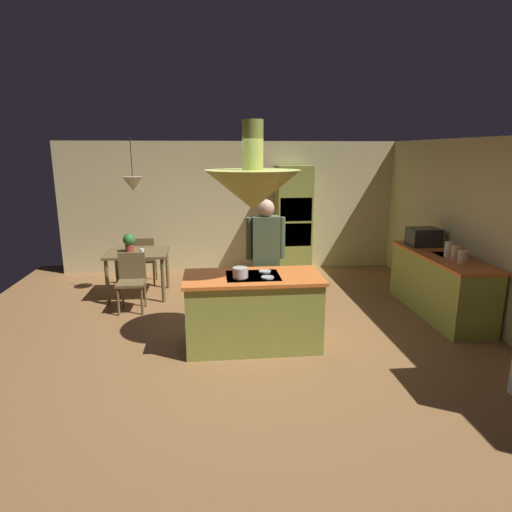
# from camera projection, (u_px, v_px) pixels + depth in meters

# --- Properties ---
(ground) EXTENTS (8.16, 8.16, 0.00)m
(ground) POSITION_uv_depth(u_px,v_px,m) (252.00, 338.00, 5.62)
(ground) COLOR olive
(wall_back) EXTENTS (6.80, 0.10, 2.55)m
(wall_back) POSITION_uv_depth(u_px,v_px,m) (235.00, 207.00, 8.65)
(wall_back) COLOR beige
(wall_back) RESTS_ON ground
(wall_right) EXTENTS (0.10, 7.20, 2.55)m
(wall_right) POSITION_uv_depth(u_px,v_px,m) (481.00, 231.00, 6.04)
(wall_right) COLOR beige
(wall_right) RESTS_ON ground
(kitchen_island) EXTENTS (1.67, 0.81, 0.92)m
(kitchen_island) POSITION_uv_depth(u_px,v_px,m) (253.00, 311.00, 5.32)
(kitchen_island) COLOR #939E42
(kitchen_island) RESTS_ON ground
(counter_run_right) EXTENTS (0.73, 2.05, 0.90)m
(counter_run_right) POSITION_uv_depth(u_px,v_px,m) (440.00, 284.00, 6.38)
(counter_run_right) COLOR #939E42
(counter_run_right) RESTS_ON ground
(oven_tower) EXTENTS (0.66, 0.62, 2.10)m
(oven_tower) POSITION_uv_depth(u_px,v_px,m) (293.00, 220.00, 8.43)
(oven_tower) COLOR #939E42
(oven_tower) RESTS_ON ground
(dining_table) EXTENTS (0.98, 0.86, 0.76)m
(dining_table) POSITION_uv_depth(u_px,v_px,m) (138.00, 258.00, 7.13)
(dining_table) COLOR brown
(dining_table) RESTS_ON ground
(person_at_island) EXTENTS (0.53, 0.23, 1.74)m
(person_at_island) POSITION_uv_depth(u_px,v_px,m) (266.00, 254.00, 5.87)
(person_at_island) COLOR tan
(person_at_island) RESTS_ON ground
(range_hood) EXTENTS (1.10, 1.10, 1.00)m
(range_hood) POSITION_uv_depth(u_px,v_px,m) (253.00, 187.00, 4.97)
(range_hood) COLOR #939E42
(pendant_light_over_table) EXTENTS (0.32, 0.32, 0.82)m
(pendant_light_over_table) POSITION_uv_depth(u_px,v_px,m) (133.00, 184.00, 6.85)
(pendant_light_over_table) COLOR beige
(chair_facing_island) EXTENTS (0.40, 0.40, 0.87)m
(chair_facing_island) POSITION_uv_depth(u_px,v_px,m) (132.00, 278.00, 6.54)
(chair_facing_island) COLOR brown
(chair_facing_island) RESTS_ON ground
(chair_by_back_wall) EXTENTS (0.40, 0.40, 0.87)m
(chair_by_back_wall) POSITION_uv_depth(u_px,v_px,m) (144.00, 257.00, 7.80)
(chair_by_back_wall) COLOR brown
(chair_by_back_wall) RESTS_ON ground
(potted_plant_on_table) EXTENTS (0.20, 0.20, 0.30)m
(potted_plant_on_table) POSITION_uv_depth(u_px,v_px,m) (129.00, 242.00, 7.05)
(potted_plant_on_table) COLOR #99382D
(potted_plant_on_table) RESTS_ON dining_table
(cup_on_table) EXTENTS (0.07, 0.07, 0.09)m
(cup_on_table) POSITION_uv_depth(u_px,v_px,m) (142.00, 252.00, 6.90)
(cup_on_table) COLOR white
(cup_on_table) RESTS_ON dining_table
(canister_flour) EXTENTS (0.14, 0.14, 0.18)m
(canister_flour) POSITION_uv_depth(u_px,v_px,m) (463.00, 257.00, 5.77)
(canister_flour) COLOR #E0B78C
(canister_flour) RESTS_ON counter_run_right
(canister_sugar) EXTENTS (0.11, 0.11, 0.20)m
(canister_sugar) POSITION_uv_depth(u_px,v_px,m) (456.00, 253.00, 5.94)
(canister_sugar) COLOR #E0B78C
(canister_sugar) RESTS_ON counter_run_right
(canister_tea) EXTENTS (0.11, 0.11, 0.22)m
(canister_tea) POSITION_uv_depth(u_px,v_px,m) (449.00, 249.00, 6.11)
(canister_tea) COLOR silver
(canister_tea) RESTS_ON counter_run_right
(microwave_on_counter) EXTENTS (0.46, 0.36, 0.28)m
(microwave_on_counter) POSITION_uv_depth(u_px,v_px,m) (423.00, 237.00, 6.83)
(microwave_on_counter) COLOR #232326
(microwave_on_counter) RESTS_ON counter_run_right
(cooking_pot_on_cooktop) EXTENTS (0.18, 0.18, 0.12)m
(cooking_pot_on_cooktop) POSITION_uv_depth(u_px,v_px,m) (240.00, 273.00, 5.05)
(cooking_pot_on_cooktop) COLOR #B2B2B7
(cooking_pot_on_cooktop) RESTS_ON kitchen_island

